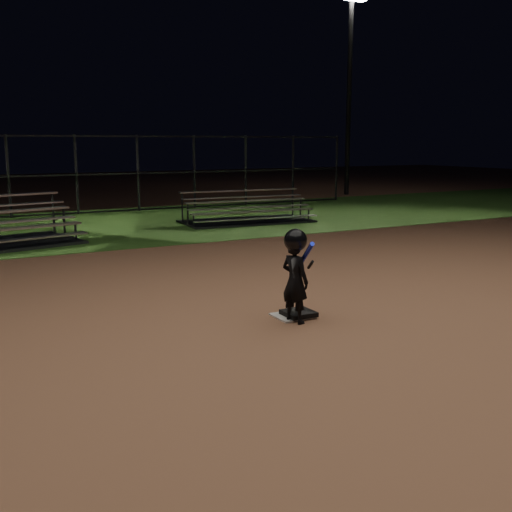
{
  "coord_description": "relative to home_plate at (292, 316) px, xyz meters",
  "views": [
    {
      "loc": [
        -4.03,
        -6.52,
        2.27
      ],
      "look_at": [
        0.0,
        1.0,
        0.65
      ],
      "focal_mm": 42.31,
      "sensor_mm": 36.0,
      "label": 1
    }
  ],
  "objects": [
    {
      "name": "bleacher_right",
      "position": [
        3.83,
        8.71,
        0.17
      ],
      "size": [
        3.76,
        2.03,
        0.89
      ],
      "rotation": [
        0.0,
        0.0,
        -0.07
      ],
      "color": "silver",
      "rests_on": "ground"
    },
    {
      "name": "home_plate",
      "position": [
        0.0,
        0.0,
        0.0
      ],
      "size": [
        0.45,
        0.45,
        0.02
      ],
      "primitive_type": "cube",
      "color": "beige",
      "rests_on": "ground"
    },
    {
      "name": "backstop_fence",
      "position": [
        0.0,
        13.0,
        1.24
      ],
      "size": [
        20.08,
        0.08,
        2.5
      ],
      "color": "#38383D",
      "rests_on": "ground"
    },
    {
      "name": "child_batter",
      "position": [
        -0.09,
        -0.22,
        0.63
      ],
      "size": [
        0.44,
        0.67,
        1.21
      ],
      "rotation": [
        0.0,
        0.0,
        1.9
      ],
      "color": "black",
      "rests_on": "ground"
    },
    {
      "name": "light_pole_right",
      "position": [
        12.0,
        14.94,
        4.93
      ],
      "size": [
        0.9,
        0.53,
        8.3
      ],
      "color": "#2D2D30",
      "rests_on": "ground"
    },
    {
      "name": "batting_tee",
      "position": [
        0.07,
        -0.05,
        0.15
      ],
      "size": [
        0.38,
        0.38,
        0.77
      ],
      "color": "black",
      "rests_on": "home_plate"
    },
    {
      "name": "grass_strip",
      "position": [
        0.0,
        10.0,
        -0.01
      ],
      "size": [
        60.0,
        8.0,
        0.01
      ],
      "primitive_type": "cube",
      "color": "#2D561B",
      "rests_on": "ground"
    },
    {
      "name": "ground",
      "position": [
        0.0,
        0.0,
        -0.01
      ],
      "size": [
        80.0,
        80.0,
        0.0
      ],
      "primitive_type": "plane",
      "color": "#996445",
      "rests_on": "ground"
    }
  ]
}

